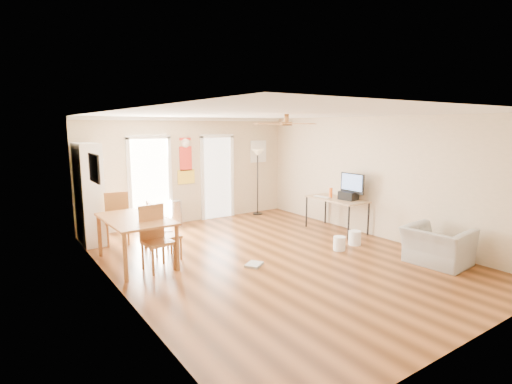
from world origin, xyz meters
TOP-DOWN VIEW (x-y plane):
  - floor at (0.00, 0.00)m, footprint 7.00×7.00m
  - ceiling at (0.00, 0.00)m, footprint 5.50×7.00m
  - wall_back at (0.00, 3.50)m, footprint 5.50×0.04m
  - wall_front at (0.00, -3.50)m, footprint 5.50×0.04m
  - wall_left at (-2.75, 0.00)m, footprint 0.04×7.00m
  - wall_right at (2.75, 0.00)m, footprint 0.04×7.00m
  - crown_molding at (0.00, 0.00)m, footprint 5.50×7.00m
  - kitchen_doorway at (-1.05, 3.48)m, footprint 0.90×0.10m
  - bathroom_doorway at (0.75, 3.48)m, footprint 0.80×0.10m
  - wall_decal at (-0.13, 3.48)m, footprint 0.46×0.03m
  - ac_grille at (2.05, 3.47)m, footprint 0.50×0.04m
  - framed_poster at (-2.73, 1.40)m, footprint 0.04×0.66m
  - ceiling_fan at (0.00, -0.30)m, footprint 1.24×1.24m
  - bookshelf at (-2.52, 2.94)m, footprint 0.63×1.00m
  - dining_table at (-2.15, 1.18)m, footprint 1.01×1.65m
  - dining_chair_right_a at (-1.60, 1.49)m, footprint 0.48×0.48m
  - dining_chair_right_b at (-1.60, 1.08)m, footprint 0.40×0.40m
  - dining_chair_near at (-1.96, 0.64)m, footprint 0.49×0.49m
  - dining_chair_far at (-2.12, 2.57)m, footprint 0.50×0.50m
  - trash_can at (-0.55, 3.21)m, footprint 0.34×0.34m
  - torchiere_lamp at (1.84, 3.20)m, footprint 0.40×0.40m
  - computer_desk at (2.35, 0.75)m, footprint 0.71×1.42m
  - imac at (2.47, 0.42)m, footprint 0.14×0.65m
  - keyboard at (2.20, 1.07)m, footprint 0.20×0.44m
  - printer at (2.45, 0.50)m, footprint 0.37×0.41m
  - orange_bottle at (2.30, 0.90)m, footprint 0.09×0.09m
  - wastebasket_a at (1.33, -0.33)m, footprint 0.27×0.27m
  - wastebasket_b at (1.86, -0.25)m, footprint 0.28×0.28m
  - floor_cloth at (-0.53, -0.12)m, footprint 0.39×0.37m
  - armchair at (2.15, -1.85)m, footprint 0.97×1.09m

SIDE VIEW (x-z plane):
  - floor at x=0.00m, z-range 0.00..0.00m
  - floor_cloth at x=-0.53m, z-range 0.00..0.04m
  - wastebasket_a at x=1.33m, z-range 0.00..0.27m
  - wastebasket_b at x=1.86m, z-range 0.00..0.29m
  - trash_can at x=-0.55m, z-range 0.00..0.64m
  - armchair at x=2.15m, z-range 0.00..0.66m
  - computer_desk at x=2.35m, z-range 0.00..0.76m
  - dining_table at x=-2.15m, z-range 0.00..0.82m
  - dining_chair_right_b at x=-1.60m, z-range 0.00..0.96m
  - dining_chair_right_a at x=-1.60m, z-range 0.00..0.99m
  - dining_chair_near at x=-1.96m, z-range 0.00..1.08m
  - dining_chair_far at x=-2.12m, z-range 0.00..1.10m
  - keyboard at x=2.20m, z-range 0.76..0.77m
  - printer at x=2.45m, z-range 0.76..0.95m
  - orange_bottle at x=2.30m, z-range 0.76..0.99m
  - torchiere_lamp at x=1.84m, z-range 0.00..1.78m
  - bookshelf at x=-2.52m, z-range 0.00..2.06m
  - kitchen_doorway at x=-1.05m, z-range 0.00..2.10m
  - bathroom_doorway at x=0.75m, z-range 0.00..2.10m
  - imac at x=2.47m, z-range 0.76..1.36m
  - wall_back at x=0.00m, z-range 0.00..2.60m
  - wall_front at x=0.00m, z-range 0.00..2.60m
  - wall_left at x=-2.75m, z-range 0.00..2.60m
  - wall_right at x=2.75m, z-range 0.00..2.60m
  - wall_decal at x=-0.13m, z-range 1.00..2.10m
  - ac_grille at x=2.05m, z-range 1.40..2.00m
  - framed_poster at x=-2.73m, z-range 1.46..1.94m
  - ceiling_fan at x=0.00m, z-range 2.33..2.53m
  - crown_molding at x=0.00m, z-range 2.52..2.60m
  - ceiling at x=0.00m, z-range 2.60..2.60m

